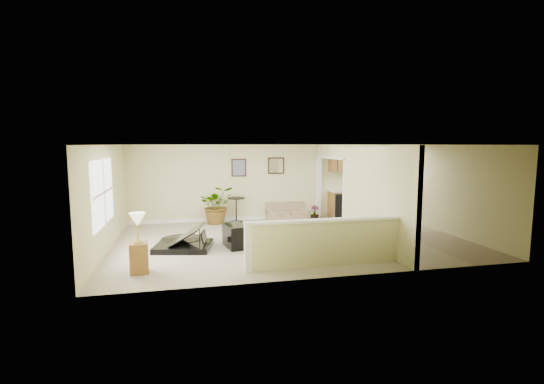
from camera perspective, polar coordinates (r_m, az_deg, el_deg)
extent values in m
plane|color=#C3B297|center=(10.48, 2.69, -6.94)|extent=(9.00, 9.00, 0.00)
cube|color=beige|center=(13.15, -0.72, 1.43)|extent=(9.00, 0.04, 2.50)
cube|color=beige|center=(7.43, 8.85, -2.94)|extent=(9.00, 0.04, 2.50)
cube|color=beige|center=(10.06, -22.84, -0.83)|extent=(0.04, 6.00, 2.50)
cube|color=beige|center=(12.23, 23.52, 0.43)|extent=(0.04, 6.00, 2.50)
cube|color=silver|center=(10.17, 2.77, 6.86)|extent=(9.00, 6.00, 0.04)
cube|color=gray|center=(11.69, 17.84, -5.79)|extent=(2.70, 6.00, 0.01)
cube|color=beige|center=(9.79, 14.83, -0.71)|extent=(0.12, 3.60, 2.50)
cube|color=beige|center=(12.43, 8.65, 5.88)|extent=(0.12, 2.35, 0.40)
cube|color=beige|center=(8.29, 7.95, -7.38)|extent=(3.30, 0.12, 0.95)
cube|color=white|center=(8.18, 8.01, -4.05)|extent=(3.40, 0.22, 0.05)
cube|color=white|center=(7.87, -3.49, -7.91)|extent=(0.14, 0.14, 1.00)
cube|color=white|center=(9.54, -23.33, -0.03)|extent=(0.05, 2.15, 1.45)
cube|color=#331D12|center=(12.93, -4.83, 3.54)|extent=(0.48, 0.03, 0.58)
cube|color=#8F5B74|center=(12.91, -4.82, 3.53)|extent=(0.40, 0.01, 0.50)
cube|color=#331D12|center=(13.15, 0.58, 3.84)|extent=(0.55, 0.03, 0.55)
cube|color=silver|center=(13.13, 0.60, 3.83)|extent=(0.46, 0.01, 0.46)
cube|color=olive|center=(14.02, 12.87, -1.69)|extent=(2.30, 0.60, 0.90)
cube|color=beige|center=(13.96, 12.92, 0.22)|extent=(2.36, 0.65, 0.04)
cube|color=black|center=(13.70, 9.85, -1.90)|extent=(0.60, 0.60, 0.84)
cube|color=olive|center=(13.99, 12.82, 4.47)|extent=(2.30, 0.35, 0.75)
cube|color=black|center=(9.69, -12.76, -4.09)|extent=(1.51, 1.37, 0.27)
cylinder|color=black|center=(10.18, -13.51, -3.58)|extent=(1.11, 1.11, 0.27)
cube|color=silver|center=(9.73, -8.21, -4.16)|extent=(0.38, 0.92, 0.02)
cube|color=black|center=(9.74, -13.32, -2.61)|extent=(1.22, 1.22, 0.60)
cube|color=black|center=(9.75, -5.40, -6.33)|extent=(0.55, 0.90, 0.56)
cube|color=tan|center=(13.11, 2.33, -3.29)|extent=(1.41, 0.92, 0.37)
cube|color=tan|center=(13.32, 2.02, -1.46)|extent=(1.34, 0.35, 0.39)
cube|color=tan|center=(12.93, -0.17, -2.27)|extent=(0.25, 0.77, 0.14)
cube|color=tan|center=(13.22, 4.79, -2.09)|extent=(0.25, 0.77, 0.14)
cylinder|color=black|center=(12.81, -5.18, -4.32)|extent=(0.40, 0.40, 0.03)
cylinder|color=black|center=(12.74, -5.20, -2.62)|extent=(0.04, 0.04, 0.78)
cylinder|color=black|center=(12.68, -5.22, -0.87)|extent=(0.56, 0.56, 0.03)
cylinder|color=black|center=(12.69, -7.93, -4.00)|extent=(0.34, 0.34, 0.24)
imported|color=#235519|center=(12.60, -7.96, -1.85)|extent=(1.13, 0.99, 1.20)
cylinder|color=black|center=(13.04, 6.18, -3.79)|extent=(0.27, 0.27, 0.19)
imported|color=#235519|center=(13.01, 6.19, -3.08)|extent=(0.32, 0.32, 0.51)
cube|color=olive|center=(8.24, -18.70, -9.02)|extent=(0.38, 0.38, 0.60)
cylinder|color=gold|center=(8.16, -18.79, -6.92)|extent=(0.16, 0.16, 0.02)
cylinder|color=gold|center=(8.11, -18.84, -5.53)|extent=(0.03, 0.03, 0.40)
cone|color=#FFEED0|center=(8.06, -18.91, -3.79)|extent=(0.32, 0.32, 0.26)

